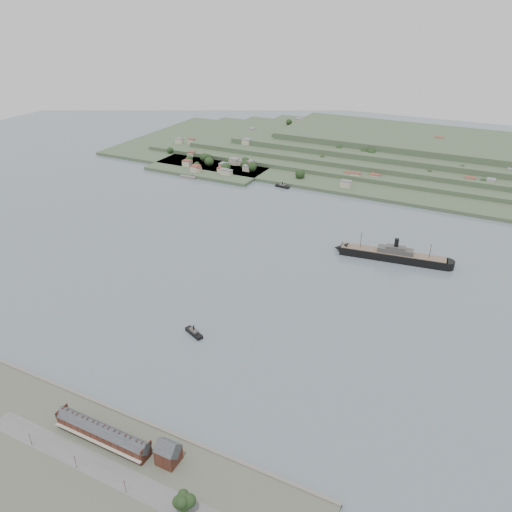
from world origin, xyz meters
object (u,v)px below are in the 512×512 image
at_px(gabled_building, 168,452).
at_px(steamship, 390,255).
at_px(tugboat, 194,332).
at_px(terrace_row, 103,433).
at_px(fig_tree, 184,502).

relative_size(gabled_building, steamship, 0.14).
height_order(gabled_building, steamship, steamship).
bearing_deg(gabled_building, tugboat, 116.41).
bearing_deg(terrace_row, steamship, 72.69).
xyz_separation_m(gabled_building, steamship, (45.40, 261.99, -3.67)).
relative_size(steamship, tugboat, 6.29).
xyz_separation_m(steamship, fig_tree, (-23.54, -280.97, 4.23)).
bearing_deg(tugboat, steamship, 61.18).
bearing_deg(fig_tree, steamship, 85.21).
bearing_deg(terrace_row, fig_tree, -14.14).
xyz_separation_m(terrace_row, steamship, (82.90, 266.01, -2.32)).
distance_m(terrace_row, steamship, 278.64).
relative_size(steamship, fig_tree, 9.22).
xyz_separation_m(tugboat, fig_tree, (68.71, -113.30, 7.01)).
bearing_deg(terrace_row, gabled_building, 6.12).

